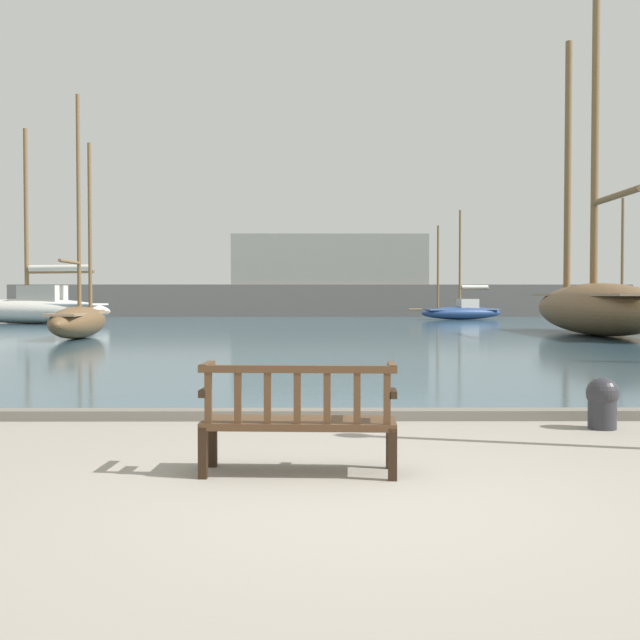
{
  "coord_description": "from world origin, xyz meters",
  "views": [
    {
      "loc": [
        -0.3,
        -5.67,
        1.48
      ],
      "look_at": [
        -0.22,
        10.0,
        1.0
      ],
      "focal_mm": 45.0,
      "sensor_mm": 36.0,
      "label": 1
    }
  ],
  "objects": [
    {
      "name": "ground_plane",
      "position": [
        0.0,
        0.0,
        0.0
      ],
      "size": [
        160.0,
        160.0,
        0.0
      ],
      "primitive_type": "plane",
      "color": "gray"
    },
    {
      "name": "harbor_water",
      "position": [
        0.0,
        44.0,
        0.04
      ],
      "size": [
        100.0,
        80.0,
        0.08
      ],
      "primitive_type": "cube",
      "color": "#385666",
      "rests_on": "ground"
    },
    {
      "name": "quay_edge_kerb",
      "position": [
        0.0,
        3.85,
        0.06
      ],
      "size": [
        40.0,
        0.3,
        0.12
      ],
      "primitive_type": "cube",
      "color": "slate",
      "rests_on": "ground"
    },
    {
      "name": "park_bench",
      "position": [
        -0.44,
        0.92,
        0.47
      ],
      "size": [
        1.62,
        0.6,
        0.92
      ],
      "color": "black",
      "rests_on": "ground"
    },
    {
      "name": "sailboat_mid_starboard",
      "position": [
        -14.35,
        34.04,
        0.89
      ],
      "size": [
        8.95,
        4.32,
        9.63
      ],
      "color": "silver",
      "rests_on": "harbor_water"
    },
    {
      "name": "sailboat_far_port",
      "position": [
        9.57,
        22.51,
        1.2
      ],
      "size": [
        2.7,
        10.95,
        14.32
      ],
      "color": "brown",
      "rests_on": "harbor_water"
    },
    {
      "name": "sailboat_far_starboard",
      "position": [
        -8.07,
        20.56,
        0.72
      ],
      "size": [
        1.47,
        6.29,
        7.96
      ],
      "color": "brown",
      "rests_on": "harbor_water"
    },
    {
      "name": "sailboat_centre_channel",
      "position": [
        8.21,
        40.9,
        0.62
      ],
      "size": [
        5.83,
        2.7,
        6.35
      ],
      "color": "navy",
      "rests_on": "harbor_water"
    },
    {
      "name": "mooring_bollard",
      "position": [
        2.88,
        3.16,
        0.31
      ],
      "size": [
        0.36,
        0.36,
        0.58
      ],
      "color": "#2D2D33",
      "rests_on": "ground"
    },
    {
      "name": "far_breakwater",
      "position": [
        0.18,
        48.17,
        1.9
      ],
      "size": [
        41.18,
        2.4,
        5.56
      ],
      "color": "#66605B",
      "rests_on": "ground"
    }
  ]
}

